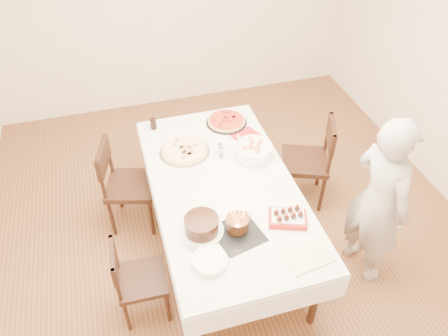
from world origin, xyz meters
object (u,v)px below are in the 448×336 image
object	(u,v)px
dining_table	(224,216)
pizza_pepperoni	(226,121)
strawberry_box	(288,218)
taper_candle	(238,145)
chair_left_savory	(131,186)
layer_cake	(202,225)
cola_glass	(153,124)
pizza_white	(184,151)
chair_right_savory	(305,161)
chair_left_dessert	(142,279)
person	(379,202)
pasta_bowl	(254,151)
birthday_cake	(237,220)

from	to	relation	value
dining_table	pizza_pepperoni	world-z (taller)	pizza_pepperoni
pizza_pepperoni	strawberry_box	distance (m)	1.34
dining_table	taper_candle	xyz separation A→B (m)	(0.22, 0.32, 0.50)
chair_left_savory	taper_candle	xyz separation A→B (m)	(0.95, -0.20, 0.42)
layer_cake	strawberry_box	size ratio (longest dim) A/B	1.16
taper_candle	cola_glass	bearing A→B (deg)	136.29
pizza_white	pizza_pepperoni	size ratio (longest dim) A/B	1.14
chair_right_savory	taper_candle	bearing A→B (deg)	-152.81
chair_left_dessert	cola_glass	xyz separation A→B (m)	(0.36, 1.39, 0.41)
cola_glass	strawberry_box	xyz separation A→B (m)	(0.77, -1.44, -0.02)
pizza_pepperoni	taper_candle	world-z (taller)	taper_candle
dining_table	layer_cake	size ratio (longest dim) A/B	6.62
chair_right_savory	person	size ratio (longest dim) A/B	0.60
chair_right_savory	person	bearing A→B (deg)	-58.16
chair_left_savory	layer_cake	world-z (taller)	chair_left_savory
chair_right_savory	pasta_bowl	size ratio (longest dim) A/B	2.84
dining_table	person	size ratio (longest dim) A/B	1.37
taper_candle	person	bearing A→B (deg)	-45.17
chair_right_savory	taper_candle	size ratio (longest dim) A/B	3.83
chair_right_savory	pizza_pepperoni	size ratio (longest dim) A/B	2.37
dining_table	chair_left_savory	size ratio (longest dim) A/B	2.35
pasta_bowl	taper_candle	bearing A→B (deg)	163.17
dining_table	strawberry_box	xyz separation A→B (m)	(0.35, -0.51, 0.41)
chair_left_savory	chair_left_dessert	bearing A→B (deg)	102.79
cola_glass	birthday_cake	xyz separation A→B (m)	(0.39, -1.41, 0.04)
chair_right_savory	strawberry_box	size ratio (longest dim) A/B	3.36
taper_candle	cola_glass	size ratio (longest dim) A/B	2.23
person	dining_table	bearing A→B (deg)	52.10
pizza_pepperoni	cola_glass	size ratio (longest dim) A/B	3.60
person	chair_left_dessert	bearing A→B (deg)	76.24
strawberry_box	taper_candle	bearing A→B (deg)	98.76
pizza_pepperoni	strawberry_box	size ratio (longest dim) A/B	1.42
chair_left_dessert	pizza_white	distance (m)	1.17
pizza_pepperoni	taper_candle	xyz separation A→B (m)	(-0.05, -0.51, 0.10)
person	layer_cake	xyz separation A→B (m)	(-1.38, 0.13, 0.03)
chair_left_dessert	strawberry_box	bearing A→B (deg)	179.86
taper_candle	birthday_cake	xyz separation A→B (m)	(-0.25, -0.79, -0.03)
chair_left_dessert	pasta_bowl	distance (m)	1.42
cola_glass	birthday_cake	bearing A→B (deg)	-74.67
chair_right_savory	pizza_white	size ratio (longest dim) A/B	2.09
pizza_white	taper_candle	distance (m)	0.48
chair_left_dessert	chair_left_savory	bearing A→B (deg)	-90.49
dining_table	taper_candle	bearing A→B (deg)	55.74
person	pizza_white	size ratio (longest dim) A/B	3.50
dining_table	person	distance (m)	1.28
person	pizza_pepperoni	world-z (taller)	person
chair_left_savory	layer_cake	xyz separation A→B (m)	(0.44, -0.95, 0.36)
taper_candle	layer_cake	size ratio (longest dim) A/B	0.76
chair_right_savory	birthday_cake	size ratio (longest dim) A/B	5.45
taper_candle	strawberry_box	size ratio (longest dim) A/B	0.88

